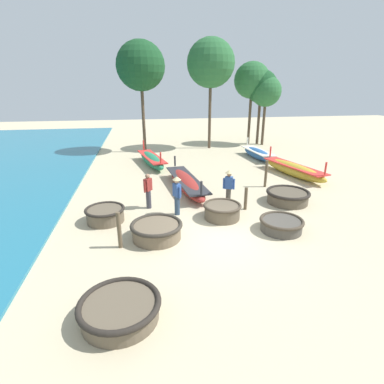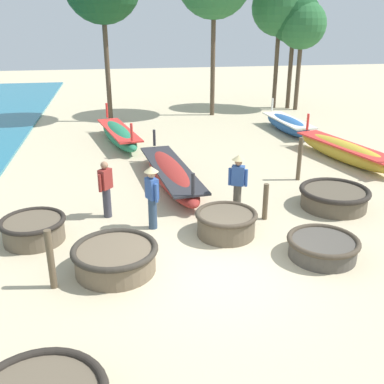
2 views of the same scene
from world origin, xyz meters
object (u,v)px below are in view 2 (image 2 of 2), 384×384
object	(u,v)px
fisherman_hauling	(238,180)
fisherman_with_hat	(106,188)
coracle_weathered	(226,223)
long_boat_white_hull	(171,174)
long_boat_blue_hull	(119,135)
mooring_post_inland	(265,202)
long_boat_green_hull	(288,124)
coracle_front_right	(115,257)
coracle_far_right	(334,197)
mooring_post_shoreline	(300,159)
tree_center	(294,17)
tree_right_mid	(280,8)
fisherman_by_coracle	(152,193)
mooring_post_mid_beach	(51,259)
coracle_beside_post	(323,247)
long_boat_ochre_hull	(344,151)
coracle_far_left	(34,229)
tree_rightmost	(302,25)

from	to	relation	value
fisherman_hauling	fisherman_with_hat	bearing A→B (deg)	174.65
coracle_weathered	long_boat_white_hull	distance (m)	3.92
long_boat_blue_hull	mooring_post_inland	size ratio (longest dim) A/B	4.92
long_boat_white_hull	long_boat_green_hull	bearing A→B (deg)	43.87
coracle_front_right	coracle_far_right	size ratio (longest dim) A/B	0.94
coracle_front_right	mooring_post_shoreline	size ratio (longest dim) A/B	1.28
tree_center	tree_right_mid	world-z (taller)	tree_right_mid
long_boat_white_hull	fisherman_by_coracle	xyz separation A→B (m)	(-0.86, -3.13, 0.61)
fisherman_by_coracle	coracle_front_right	bearing A→B (deg)	-116.57
coracle_far_right	fisherman_hauling	distance (m)	2.89
long_boat_white_hull	fisherman_with_hat	size ratio (longest dim) A/B	3.56
coracle_weathered	mooring_post_mid_beach	size ratio (longest dim) A/B	1.21
coracle_beside_post	long_boat_blue_hull	bearing A→B (deg)	112.32
coracle_front_right	fisherman_by_coracle	distance (m)	2.27
fisherman_with_hat	mooring_post_shoreline	world-z (taller)	fisherman_with_hat
coracle_far_right	mooring_post_inland	bearing A→B (deg)	-168.86
tree_right_mid	long_boat_green_hull	bearing A→B (deg)	-103.19
long_boat_green_hull	mooring_post_mid_beach	size ratio (longest dim) A/B	3.26
long_boat_ochre_hull	mooring_post_shoreline	distance (m)	3.02
coracle_far_right	tree_center	world-z (taller)	tree_center
long_boat_white_hull	mooring_post_mid_beach	size ratio (longest dim) A/B	4.36
tree_center	fisherman_hauling	bearing A→B (deg)	-115.98
coracle_front_right	mooring_post_inland	world-z (taller)	mooring_post_inland
mooring_post_inland	tree_center	size ratio (longest dim) A/B	0.16
fisherman_with_hat	coracle_far_left	bearing A→B (deg)	-147.31
coracle_front_right	fisherman_hauling	distance (m)	4.25
long_boat_ochre_hull	fisherman_with_hat	bearing A→B (deg)	-157.68
coracle_front_right	coracle_far_right	bearing A→B (deg)	21.41
coracle_weathered	tree_right_mid	bearing A→B (deg)	66.72
coracle_far_right	long_boat_green_hull	bearing A→B (deg)	77.31
fisherman_hauling	fisherman_with_hat	distance (m)	3.55
coracle_weathered	coracle_far_left	size ratio (longest dim) A/B	0.99
long_boat_green_hull	tree_center	distance (m)	7.53
long_boat_white_hull	long_boat_ochre_hull	size ratio (longest dim) A/B	1.09
mooring_post_mid_beach	mooring_post_inland	bearing A→B (deg)	24.85
long_boat_green_hull	long_boat_white_hull	distance (m)	8.72
tree_center	tree_rightmost	world-z (taller)	tree_center
tree_center	tree_right_mid	size ratio (longest dim) A/B	0.91
long_boat_white_hull	tree_center	bearing A→B (deg)	54.04
long_boat_ochre_hull	mooring_post_shoreline	world-z (taller)	mooring_post_shoreline
coracle_front_right	fisherman_by_coracle	bearing A→B (deg)	63.43
coracle_beside_post	long_boat_green_hull	size ratio (longest dim) A/B	0.39
coracle_beside_post	tree_center	bearing A→B (deg)	71.55
coracle_weathered	fisherman_with_hat	xyz separation A→B (m)	(-2.91, 1.60, 0.50)
mooring_post_mid_beach	mooring_post_shoreline	xyz separation A→B (m)	(7.30, 5.20, 0.08)
long_boat_ochre_hull	fisherman_by_coracle	size ratio (longest dim) A/B	3.06
long_boat_white_hull	fisherman_hauling	size ratio (longest dim) A/B	3.34
long_boat_white_hull	long_boat_blue_hull	distance (m)	5.51
coracle_far_right	long_boat_blue_hull	size ratio (longest dim) A/B	0.40
fisherman_with_hat	long_boat_green_hull	bearing A→B (deg)	44.86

